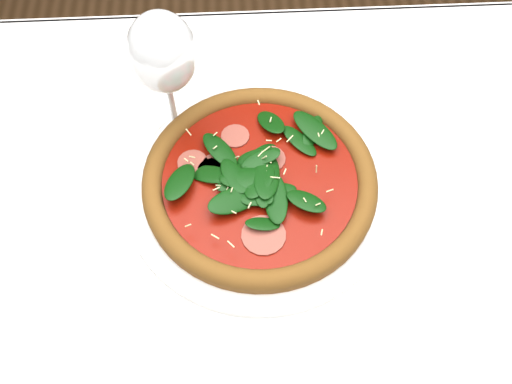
{
  "coord_description": "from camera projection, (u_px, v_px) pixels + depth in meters",
  "views": [
    {
      "loc": [
        -0.06,
        -0.36,
        1.42
      ],
      "look_at": [
        -0.04,
        0.03,
        0.77
      ],
      "focal_mm": 40.0,
      "sensor_mm": 36.0,
      "label": 1
    }
  ],
  "objects": [
    {
      "name": "ground",
      "position": [
        272.0,
        364.0,
        1.4
      ],
      "size": [
        6.0,
        6.0,
        0.0
      ],
      "primitive_type": "plane",
      "color": "brown",
      "rests_on": "ground"
    },
    {
      "name": "dining_table",
      "position": [
        282.0,
        252.0,
        0.84
      ],
      "size": [
        1.21,
        0.81,
        0.75
      ],
      "color": "white",
      "rests_on": "ground"
    },
    {
      "name": "plate",
      "position": [
        260.0,
        187.0,
        0.77
      ],
      "size": [
        0.36,
        0.36,
        0.02
      ],
      "color": "white",
      "rests_on": "dining_table"
    },
    {
      "name": "pizza",
      "position": [
        260.0,
        179.0,
        0.76
      ],
      "size": [
        0.38,
        0.38,
        0.04
      ],
      "rotation": [
        0.0,
        0.0,
        -0.22
      ],
      "color": "brown",
      "rests_on": "plate"
    },
    {
      "name": "wine_glass",
      "position": [
        163.0,
        56.0,
        0.71
      ],
      "size": [
        0.09,
        0.09,
        0.21
      ],
      "color": "white",
      "rests_on": "dining_table"
    }
  ]
}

